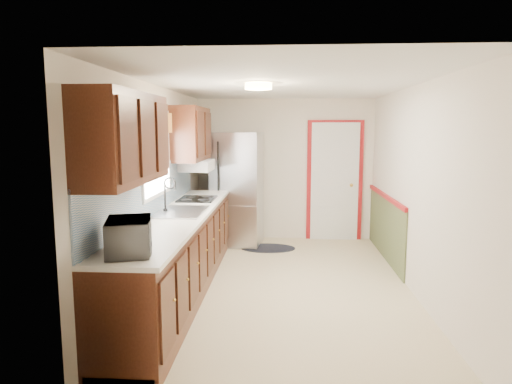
# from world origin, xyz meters

# --- Properties ---
(room_shell) EXTENTS (3.20, 5.20, 2.52)m
(room_shell) POSITION_xyz_m (0.00, 0.00, 1.20)
(room_shell) COLOR beige
(room_shell) RESTS_ON ground
(kitchen_run) EXTENTS (0.63, 4.00, 2.20)m
(kitchen_run) POSITION_xyz_m (-1.24, -0.29, 0.81)
(kitchen_run) COLOR #36170C
(kitchen_run) RESTS_ON ground
(back_wall_trim) EXTENTS (1.12, 2.30, 2.08)m
(back_wall_trim) POSITION_xyz_m (0.99, 2.21, 0.89)
(back_wall_trim) COLOR maroon
(back_wall_trim) RESTS_ON ground
(ceiling_fixture) EXTENTS (0.30, 0.30, 0.06)m
(ceiling_fixture) POSITION_xyz_m (-0.30, -0.20, 2.36)
(ceiling_fixture) COLOR #FFD88C
(ceiling_fixture) RESTS_ON room_shell
(microwave) EXTENTS (0.40, 0.55, 0.33)m
(microwave) POSITION_xyz_m (-1.20, -1.95, 1.11)
(microwave) COLOR white
(microwave) RESTS_ON kitchen_run
(refrigerator) EXTENTS (0.84, 0.81, 1.84)m
(refrigerator) POSITION_xyz_m (-0.78, 2.05, 0.92)
(refrigerator) COLOR #B7B7BC
(refrigerator) RESTS_ON ground
(rug) EXTENTS (0.87, 0.57, 0.01)m
(rug) POSITION_xyz_m (-0.26, 1.76, 0.01)
(rug) COLOR black
(rug) RESTS_ON ground
(cooktop) EXTENTS (0.48, 0.57, 0.02)m
(cooktop) POSITION_xyz_m (-1.19, 0.75, 0.95)
(cooktop) COLOR black
(cooktop) RESTS_ON kitchen_run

